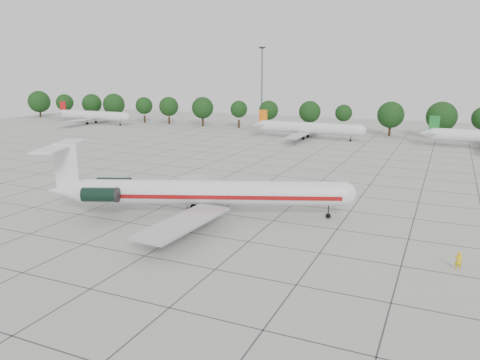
{
  "coord_description": "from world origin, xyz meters",
  "views": [
    {
      "loc": [
        26.93,
        -52.49,
        18.46
      ],
      "look_at": [
        1.18,
        4.99,
        3.5
      ],
      "focal_mm": 35.0,
      "sensor_mm": 36.0,
      "label": 1
    }
  ],
  "objects_px": {
    "ground_crew": "(458,261)",
    "bg_airliner_c": "(309,128)",
    "bg_airliner_a": "(93,116)",
    "floodlight_mast": "(262,82)",
    "main_airliner": "(195,192)"
  },
  "relations": [
    {
      "from": "main_airliner",
      "to": "ground_crew",
      "type": "relative_size",
      "value": 21.06
    },
    {
      "from": "ground_crew",
      "to": "main_airliner",
      "type": "bearing_deg",
      "value": -2.88
    },
    {
      "from": "bg_airliner_a",
      "to": "floodlight_mast",
      "type": "distance_m",
      "value": 59.25
    },
    {
      "from": "ground_crew",
      "to": "bg_airliner_a",
      "type": "height_order",
      "value": "bg_airliner_a"
    },
    {
      "from": "ground_crew",
      "to": "bg_airliner_c",
      "type": "xyz_separation_m",
      "value": [
        -36.62,
        76.83,
        2.0
      ]
    },
    {
      "from": "ground_crew",
      "to": "floodlight_mast",
      "type": "xyz_separation_m",
      "value": [
        -58.95,
        98.64,
        13.38
      ]
    },
    {
      "from": "main_airliner",
      "to": "bg_airliner_a",
      "type": "distance_m",
      "value": 113.48
    },
    {
      "from": "main_airliner",
      "to": "bg_airliner_a",
      "type": "bearing_deg",
      "value": 115.79
    },
    {
      "from": "ground_crew",
      "to": "bg_airliner_c",
      "type": "height_order",
      "value": "bg_airliner_c"
    },
    {
      "from": "bg_airliner_a",
      "to": "floodlight_mast",
      "type": "height_order",
      "value": "floodlight_mast"
    },
    {
      "from": "ground_crew",
      "to": "bg_airliner_c",
      "type": "distance_m",
      "value": 85.13
    },
    {
      "from": "main_airliner",
      "to": "floodlight_mast",
      "type": "bearing_deg",
      "value": 84.97
    },
    {
      "from": "bg_airliner_a",
      "to": "floodlight_mast",
      "type": "bearing_deg",
      "value": 17.75
    },
    {
      "from": "bg_airliner_a",
      "to": "bg_airliner_c",
      "type": "bearing_deg",
      "value": -3.01
    },
    {
      "from": "main_airliner",
      "to": "floodlight_mast",
      "type": "xyz_separation_m",
      "value": [
        -28.21,
        94.46,
        11.02
      ]
    }
  ]
}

